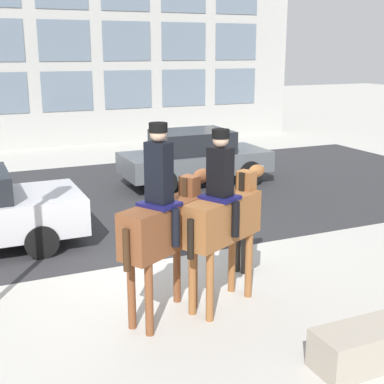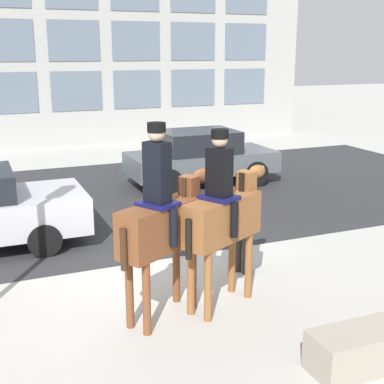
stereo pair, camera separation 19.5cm
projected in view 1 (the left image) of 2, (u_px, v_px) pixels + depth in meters
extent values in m
plane|color=#B2AFA8|center=(156.00, 272.00, 9.00)|extent=(80.00, 80.00, 0.00)
cube|color=#2D2D30|center=(89.00, 202.00, 13.19)|extent=(21.91, 8.50, 0.01)
cube|color=slate|center=(0.00, 93.00, 19.31)|extent=(1.93, 0.02, 1.48)
cube|color=slate|center=(67.00, 91.00, 20.26)|extent=(1.93, 0.02, 1.48)
cube|color=slate|center=(128.00, 90.00, 21.20)|extent=(1.93, 0.02, 1.48)
cube|color=slate|center=(184.00, 88.00, 22.15)|extent=(1.93, 0.02, 1.48)
cube|color=slate|center=(235.00, 86.00, 23.10)|extent=(1.93, 0.02, 1.48)
cube|color=slate|center=(64.00, 41.00, 19.78)|extent=(1.93, 0.02, 1.48)
cube|color=slate|center=(127.00, 41.00, 20.73)|extent=(1.93, 0.02, 1.48)
cube|color=slate|center=(184.00, 41.00, 21.67)|extent=(1.93, 0.02, 1.48)
cube|color=slate|center=(236.00, 42.00, 22.62)|extent=(1.93, 0.02, 1.48)
cube|color=brown|center=(163.00, 227.00, 7.16)|extent=(1.40, 1.05, 0.64)
cylinder|color=brown|center=(177.00, 270.00, 7.85)|extent=(0.11, 0.11, 1.01)
cylinder|color=brown|center=(194.00, 275.00, 7.67)|extent=(0.11, 0.11, 1.01)
cylinder|color=brown|center=(132.00, 293.00, 7.08)|extent=(0.11, 0.11, 1.01)
cylinder|color=brown|center=(149.00, 300.00, 6.91)|extent=(0.11, 0.11, 1.01)
cube|color=brown|center=(190.00, 193.00, 7.54)|extent=(0.29, 0.31, 0.49)
cube|color=#382314|center=(184.00, 194.00, 7.44)|extent=(0.07, 0.09, 0.44)
ellipsoid|color=brown|center=(202.00, 176.00, 7.72)|extent=(0.41, 0.35, 0.21)
cube|color=silver|center=(206.00, 173.00, 7.80)|extent=(0.14, 0.11, 0.08)
cylinder|color=#382314|center=(126.00, 250.00, 6.63)|extent=(0.09, 0.09, 0.55)
cube|color=#14144C|center=(159.00, 204.00, 7.02)|extent=(0.59, 0.62, 0.05)
cube|color=black|center=(159.00, 172.00, 6.91)|extent=(0.35, 0.39, 0.80)
sphere|color=#D1A889|center=(158.00, 133.00, 6.78)|extent=(0.22, 0.22, 0.22)
cylinder|color=black|center=(158.00, 127.00, 6.76)|extent=(0.24, 0.24, 0.12)
cylinder|color=black|center=(144.00, 220.00, 7.25)|extent=(0.11, 0.11, 0.51)
cylinder|color=black|center=(176.00, 228.00, 6.94)|extent=(0.11, 0.11, 0.51)
cube|color=brown|center=(222.00, 219.00, 7.52)|extent=(1.39, 1.00, 0.62)
cylinder|color=brown|center=(232.00, 260.00, 8.19)|extent=(0.11, 0.11, 1.02)
cylinder|color=brown|center=(249.00, 265.00, 8.00)|extent=(0.11, 0.11, 1.02)
cylinder|color=brown|center=(192.00, 281.00, 7.47)|extent=(0.11, 0.11, 1.02)
cylinder|color=brown|center=(210.00, 286.00, 7.28)|extent=(0.11, 0.11, 1.02)
cube|color=brown|center=(246.00, 187.00, 7.88)|extent=(0.29, 0.31, 0.49)
cube|color=black|center=(242.00, 188.00, 7.78)|extent=(0.07, 0.09, 0.45)
ellipsoid|color=brown|center=(257.00, 171.00, 8.03)|extent=(0.38, 0.32, 0.19)
cube|color=silver|center=(260.00, 169.00, 8.10)|extent=(0.13, 0.10, 0.08)
cylinder|color=black|center=(191.00, 239.00, 7.02)|extent=(0.09, 0.09, 0.55)
cube|color=#14144C|center=(220.00, 197.00, 7.39)|extent=(0.58, 0.61, 0.05)
cube|color=black|center=(220.00, 172.00, 7.30)|extent=(0.34, 0.38, 0.67)
sphere|color=#D1A889|center=(221.00, 139.00, 7.18)|extent=(0.22, 0.22, 0.22)
cylinder|color=black|center=(221.00, 134.00, 7.16)|extent=(0.24, 0.24, 0.12)
cylinder|color=black|center=(204.00, 212.00, 7.62)|extent=(0.11, 0.11, 0.49)
cylinder|color=black|center=(236.00, 219.00, 7.29)|extent=(0.11, 0.11, 0.49)
cylinder|color=#332D28|center=(245.00, 250.00, 8.88)|extent=(0.13, 0.13, 0.83)
cylinder|color=#332D28|center=(237.00, 248.00, 8.98)|extent=(0.13, 0.13, 0.83)
cube|color=#332D28|center=(242.00, 208.00, 8.75)|extent=(0.38, 0.46, 0.58)
sphere|color=#D1A889|center=(242.00, 185.00, 8.65)|extent=(0.20, 0.20, 0.20)
cube|color=#332D28|center=(243.00, 205.00, 8.39)|extent=(0.53, 0.34, 0.09)
cone|color=orange|center=(230.00, 210.00, 8.12)|extent=(0.18, 0.12, 0.04)
cylinder|color=black|center=(41.00, 241.00, 9.58)|extent=(0.61, 0.22, 0.61)
cylinder|color=black|center=(29.00, 216.00, 11.06)|extent=(0.61, 0.22, 0.61)
cube|color=#51565B|center=(195.00, 162.00, 14.76)|extent=(4.05, 1.74, 0.56)
cube|color=black|center=(192.00, 141.00, 14.57)|extent=(2.03, 1.53, 0.59)
cylinder|color=black|center=(249.00, 174.00, 14.62)|extent=(0.71, 0.21, 0.71)
cylinder|color=black|center=(222.00, 163.00, 16.03)|extent=(0.71, 0.21, 0.71)
cylinder|color=black|center=(163.00, 183.00, 13.63)|extent=(0.71, 0.21, 0.71)
cylinder|color=black|center=(143.00, 170.00, 15.04)|extent=(0.71, 0.21, 0.71)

